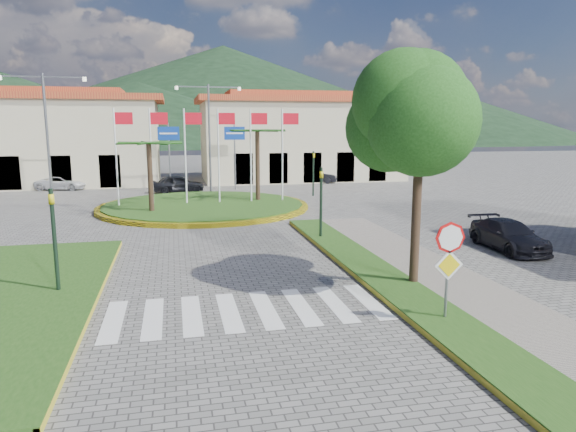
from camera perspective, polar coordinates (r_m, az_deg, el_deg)
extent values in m
plane|color=#605E5B|center=(10.67, -1.91, -17.85)|extent=(160.00, 160.00, 0.00)
cube|color=gray|center=(14.52, 20.85, -10.43)|extent=(4.00, 28.00, 0.15)
cube|color=#1F4814|center=(13.91, 16.64, -11.02)|extent=(1.60, 28.00, 0.18)
cube|color=#1F4814|center=(16.73, -28.85, -8.27)|extent=(5.00, 14.00, 0.18)
cube|color=silver|center=(14.28, -4.94, -10.43)|extent=(8.00, 3.00, 0.01)
cylinder|color=yellow|center=(31.69, -9.32, 1.05)|extent=(12.70, 12.70, 0.24)
cylinder|color=#1F4814|center=(31.69, -9.32, 1.11)|extent=(12.00, 12.00, 0.30)
cylinder|color=black|center=(29.45, -15.04, 3.90)|extent=(0.28, 0.28, 4.05)
cylinder|color=black|center=(32.80, -3.39, 5.37)|extent=(0.28, 0.28, 4.68)
cylinder|color=silver|center=(32.00, -18.54, 5.94)|extent=(0.10, 0.10, 6.00)
cube|color=red|center=(31.89, -17.78, 10.29)|extent=(1.00, 0.03, 0.70)
cylinder|color=silver|center=(31.86, -14.94, 6.11)|extent=(0.10, 0.10, 6.00)
cube|color=red|center=(31.78, -14.13, 10.47)|extent=(1.00, 0.03, 0.70)
cylinder|color=silver|center=(31.84, -11.33, 6.25)|extent=(0.10, 0.10, 6.00)
cube|color=red|center=(31.80, -10.47, 10.60)|extent=(1.00, 0.03, 0.70)
cylinder|color=silver|center=(31.95, -7.72, 6.36)|extent=(0.10, 0.10, 6.00)
cube|color=red|center=(31.94, -6.82, 10.69)|extent=(1.00, 0.03, 0.70)
cylinder|color=silver|center=(32.18, -4.15, 6.45)|extent=(0.10, 0.10, 6.00)
cube|color=red|center=(32.21, -3.22, 10.74)|extent=(1.00, 0.03, 0.70)
cylinder|color=silver|center=(32.54, -0.64, 6.52)|extent=(0.10, 0.10, 6.00)
cube|color=red|center=(32.60, 0.32, 10.74)|extent=(1.00, 0.03, 0.70)
cylinder|color=slate|center=(13.60, 17.26, -6.39)|extent=(0.07, 0.07, 2.50)
cylinder|color=red|center=(13.31, 17.59, -2.31)|extent=(0.80, 0.03, 0.80)
cube|color=yellow|center=(13.47, 17.45, -5.23)|extent=(0.78, 0.03, 0.78)
cylinder|color=black|center=(16.24, 14.05, -0.16)|extent=(0.28, 0.28, 4.40)
ellipsoid|color=#1A4512|center=(16.00, 14.51, 10.48)|extent=(3.60, 3.60, 3.20)
cylinder|color=black|center=(16.50, -24.48, -2.73)|extent=(0.12, 0.12, 3.20)
imported|color=gold|center=(16.32, -24.73, 0.69)|extent=(0.15, 0.18, 0.90)
cylinder|color=black|center=(22.42, 3.68, 1.31)|extent=(0.12, 0.12, 3.20)
imported|color=gold|center=(22.29, 3.71, 3.85)|extent=(0.15, 0.18, 0.90)
cylinder|color=black|center=(36.74, 2.83, 4.72)|extent=(0.12, 0.12, 3.20)
imported|color=gold|center=(36.66, 2.84, 6.27)|extent=(0.18, 0.15, 0.90)
cylinder|color=slate|center=(40.34, -13.04, 6.37)|extent=(0.12, 0.12, 5.20)
cube|color=#0E369B|center=(40.22, -13.14, 8.92)|extent=(1.60, 0.05, 1.00)
cylinder|color=slate|center=(40.62, -5.92, 6.60)|extent=(0.12, 0.12, 5.20)
cube|color=#0E369B|center=(40.49, -5.96, 9.13)|extent=(1.60, 0.05, 1.00)
cylinder|color=slate|center=(39.38, -8.71, 8.47)|extent=(0.16, 0.16, 8.00)
cube|color=slate|center=(39.40, -10.65, 13.94)|extent=(2.40, 0.08, 0.08)
cube|color=slate|center=(39.57, -7.07, 14.02)|extent=(2.40, 0.08, 0.08)
cylinder|color=slate|center=(34.07, -25.14, 7.42)|extent=(0.16, 0.16, 8.00)
cube|color=slate|center=(34.45, -27.62, 13.60)|extent=(2.40, 0.08, 0.08)
cube|color=slate|center=(33.94, -23.59, 13.96)|extent=(2.40, 0.08, 0.08)
cube|color=beige|center=(48.86, -27.36, 7.17)|extent=(22.00, 9.00, 7.00)
cube|color=#A0301F|center=(48.89, -27.72, 11.55)|extent=(23.32, 9.54, 0.50)
cube|color=#A0301F|center=(48.92, -27.77, 12.13)|extent=(16.50, 4.95, 0.60)
cube|color=beige|center=(48.73, 1.36, 8.26)|extent=(18.00, 9.00, 7.00)
cube|color=#A0301F|center=(48.76, 1.38, 12.67)|extent=(19.08, 9.54, 0.50)
cube|color=#A0301F|center=(48.78, 1.38, 13.26)|extent=(13.50, 4.95, 0.60)
cone|color=black|center=(170.39, -7.12, 13.31)|extent=(180.00, 180.00, 30.00)
cone|color=black|center=(161.17, 14.12, 11.14)|extent=(120.00, 120.00, 18.00)
cone|color=black|center=(139.55, -16.28, 10.86)|extent=(110.00, 110.00, 16.00)
imported|color=silver|center=(44.14, -23.88, 3.37)|extent=(4.06, 2.37, 1.06)
imported|color=black|center=(39.69, -12.12, 3.53)|extent=(4.00, 1.96, 1.31)
imported|color=black|center=(45.45, 3.19, 4.47)|extent=(3.87, 2.64, 1.21)
imported|color=black|center=(22.68, 23.30, -1.97)|extent=(1.84, 4.17, 1.19)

